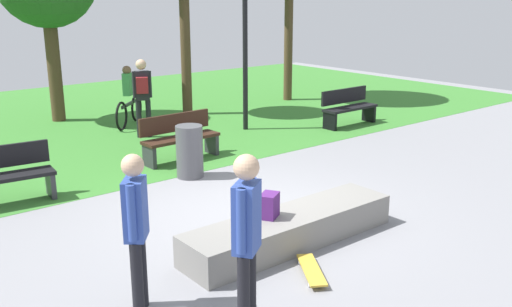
{
  "coord_description": "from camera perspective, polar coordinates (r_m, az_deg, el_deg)",
  "views": [
    {
      "loc": [
        -4.94,
        -6.26,
        3.19
      ],
      "look_at": [
        -0.23,
        -0.44,
        1.08
      ],
      "focal_mm": 39.76,
      "sensor_mm": 36.0,
      "label": 1
    }
  ],
  "objects": [
    {
      "name": "park_bench_near_lamppost",
      "position": [
        11.31,
        -7.72,
        1.74
      ],
      "size": [
        1.62,
        0.52,
        0.91
      ],
      "color": "#331E14",
      "rests_on": "ground_plane"
    },
    {
      "name": "ground_plane",
      "position": [
        8.59,
        -0.67,
        -6.05
      ],
      "size": [
        28.0,
        28.0,
        0.0
      ],
      "primitive_type": "plane",
      "color": "gray"
    },
    {
      "name": "park_bench_far_left",
      "position": [
        14.42,
        9.27,
        4.71
      ],
      "size": [
        1.61,
        0.49,
        0.91
      ],
      "color": "black",
      "rests_on": "ground_plane"
    },
    {
      "name": "skater_watching",
      "position": [
        5.81,
        -11.98,
        -6.78
      ],
      "size": [
        0.36,
        0.38,
        1.7
      ],
      "color": "black",
      "rests_on": "ground_plane"
    },
    {
      "name": "cyclist_on_bicycle",
      "position": [
        14.61,
        -12.7,
        5.27
      ],
      "size": [
        1.36,
        1.3,
        1.52
      ],
      "color": "black",
      "rests_on": "ground_plane"
    },
    {
      "name": "skateboard_by_ledge",
      "position": [
        6.83,
        5.6,
        -11.58
      ],
      "size": [
        0.59,
        0.79,
        0.08
      ],
      "color": "gold",
      "rests_on": "ground_plane"
    },
    {
      "name": "concrete_ledge",
      "position": [
        7.55,
        3.53,
        -7.55
      ],
      "size": [
        3.14,
        0.74,
        0.42
      ],
      "primitive_type": "cube",
      "color": "gray",
      "rests_on": "ground_plane"
    },
    {
      "name": "pedestrian_with_backpack",
      "position": [
        13.13,
        -11.36,
        6.2
      ],
      "size": [
        0.42,
        0.43,
        1.79
      ],
      "color": "black",
      "rests_on": "ground_plane"
    },
    {
      "name": "grass_lawn",
      "position": [
        15.51,
        -19.58,
        2.97
      ],
      "size": [
        26.6,
        11.82,
        0.01
      ],
      "primitive_type": "cube",
      "color": "#387A2D",
      "rests_on": "ground_plane"
    },
    {
      "name": "lamp_post",
      "position": [
        13.53,
        -1.11,
        13.06
      ],
      "size": [
        0.28,
        0.28,
        4.21
      ],
      "color": "black",
      "rests_on": "ground_plane"
    },
    {
      "name": "backpack_on_ledge",
      "position": [
        7.3,
        1.34,
        -5.25
      ],
      "size": [
        0.34,
        0.32,
        0.32
      ],
      "primitive_type": "cube",
      "rotation": [
        0.0,
        0.0,
        0.54
      ],
      "color": "#4C1E66",
      "rests_on": "concrete_ledge"
    },
    {
      "name": "skater_performing_trick",
      "position": [
        5.28,
        -0.95,
        -7.85
      ],
      "size": [
        0.38,
        0.35,
        1.82
      ],
      "color": "black",
      "rests_on": "ground_plane"
    },
    {
      "name": "trash_bin",
      "position": [
        10.21,
        -6.7,
        0.2
      ],
      "size": [
        0.48,
        0.48,
        0.95
      ],
      "primitive_type": "cylinder",
      "color": "#4C4C51",
      "rests_on": "ground_plane"
    }
  ]
}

